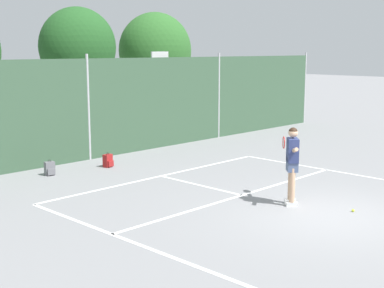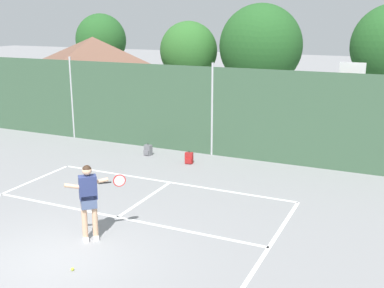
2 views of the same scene
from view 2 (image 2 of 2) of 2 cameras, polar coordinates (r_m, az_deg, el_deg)
name	(u,v)px [view 2 (image 2 of 2)]	position (r m, az deg, el deg)	size (l,w,h in m)	color
ground_plane	(55,259)	(11.15, -16.00, -13.05)	(120.00, 120.00, 0.00)	gray
court_markings	(74,246)	(11.59, -13.90, -11.77)	(8.30, 11.10, 0.01)	white
chainlink_fence	(212,112)	(17.97, 2.43, 3.87)	(26.09, 0.09, 3.49)	#38563D
basketball_hoop	(350,97)	(18.32, 18.33, 5.36)	(0.90, 0.67, 3.55)	#284CB2
clubhouse_building	(94,77)	(25.25, -11.55, 7.88)	(5.98, 5.29, 4.14)	beige
treeline_backdrop	(318,48)	(25.69, 14.78, 11.01)	(25.99, 4.02, 5.82)	brown
tennis_player	(89,196)	(11.39, -12.18, -6.05)	(1.02, 1.09, 1.85)	silver
tennis_ball	(72,269)	(10.60, -14.06, -14.26)	(0.07, 0.07, 0.07)	#CCE033
backpack_grey	(148,150)	(18.30, -5.27, -0.75)	(0.31, 0.28, 0.46)	slate
backpack_red	(189,158)	(17.20, -0.36, -1.72)	(0.31, 0.28, 0.46)	maroon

